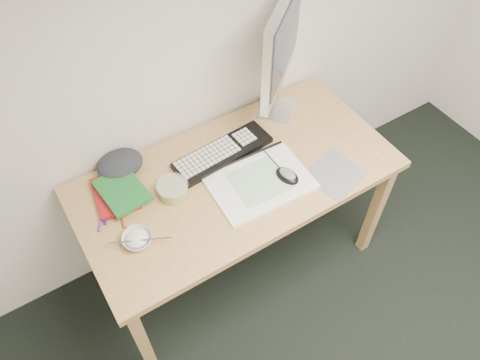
{
  "coord_description": "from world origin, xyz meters",
  "views": [
    {
      "loc": [
        -0.77,
        0.33,
        2.32
      ],
      "look_at": [
        -0.13,
        1.34,
        0.83
      ],
      "focal_mm": 35.0,
      "sensor_mm": 36.0,
      "label": 1
    }
  ],
  "objects_px": {
    "desk": "(237,187)",
    "monitor": "(282,44)",
    "rice_bowl": "(137,239)",
    "sketchpad": "(260,182)",
    "keyboard": "(223,153)"
  },
  "relations": [
    {
      "from": "sketchpad",
      "to": "keyboard",
      "type": "relative_size",
      "value": 0.92
    },
    {
      "from": "desk",
      "to": "sketchpad",
      "type": "distance_m",
      "value": 0.14
    },
    {
      "from": "sketchpad",
      "to": "rice_bowl",
      "type": "distance_m",
      "value": 0.56
    },
    {
      "from": "sketchpad",
      "to": "monitor",
      "type": "distance_m",
      "value": 0.6
    },
    {
      "from": "rice_bowl",
      "to": "monitor",
      "type": "bearing_deg",
      "value": 20.46
    },
    {
      "from": "rice_bowl",
      "to": "desk",
      "type": "bearing_deg",
      "value": 9.35
    },
    {
      "from": "desk",
      "to": "monitor",
      "type": "xyz_separation_m",
      "value": [
        0.39,
        0.25,
        0.46
      ]
    },
    {
      "from": "sketchpad",
      "to": "rice_bowl",
      "type": "relative_size",
      "value": 3.59
    },
    {
      "from": "keyboard",
      "to": "desk",
      "type": "bearing_deg",
      "value": -98.59
    },
    {
      "from": "desk",
      "to": "sketchpad",
      "type": "relative_size",
      "value": 3.3
    },
    {
      "from": "sketchpad",
      "to": "monitor",
      "type": "height_order",
      "value": "monitor"
    },
    {
      "from": "keyboard",
      "to": "rice_bowl",
      "type": "relative_size",
      "value": 3.91
    },
    {
      "from": "desk",
      "to": "keyboard",
      "type": "xyz_separation_m",
      "value": [
        0.01,
        0.13,
        0.1
      ]
    },
    {
      "from": "sketchpad",
      "to": "keyboard",
      "type": "height_order",
      "value": "keyboard"
    },
    {
      "from": "desk",
      "to": "monitor",
      "type": "distance_m",
      "value": 0.65
    }
  ]
}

